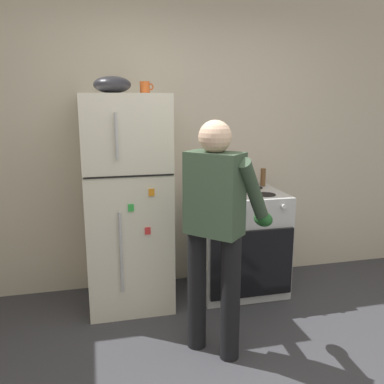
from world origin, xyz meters
TOP-DOWN VIEW (x-y plane):
  - kitchen_wall_back at (0.00, 1.95)m, footprint 6.00×0.10m
  - refrigerator at (-0.48, 1.57)m, footprint 0.68×0.72m
  - stove_range at (0.52, 1.56)m, footprint 0.76×0.67m
  - person_cook at (0.04, 0.70)m, footprint 0.64×0.67m
  - red_pot at (0.36, 1.52)m, footprint 0.32×0.22m
  - coffee_mug at (-0.29, 1.62)m, footprint 0.11×0.08m
  - pepper_mill at (0.82, 1.77)m, footprint 0.05×0.05m
  - mixing_bowl at (-0.56, 1.57)m, footprint 0.29×0.29m

SIDE VIEW (x-z plane):
  - stove_range at x=0.52m, z-range 0.00..0.92m
  - refrigerator at x=-0.48m, z-range 0.00..1.77m
  - person_cook at x=0.04m, z-range 0.15..1.75m
  - red_pot at x=0.36m, z-range 0.92..1.06m
  - pepper_mill at x=0.82m, z-range 0.92..1.09m
  - kitchen_wall_back at x=0.00m, z-range 0.00..2.70m
  - coffee_mug at x=-0.29m, z-range 1.77..1.86m
  - mixing_bowl at x=-0.56m, z-range 1.77..1.90m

